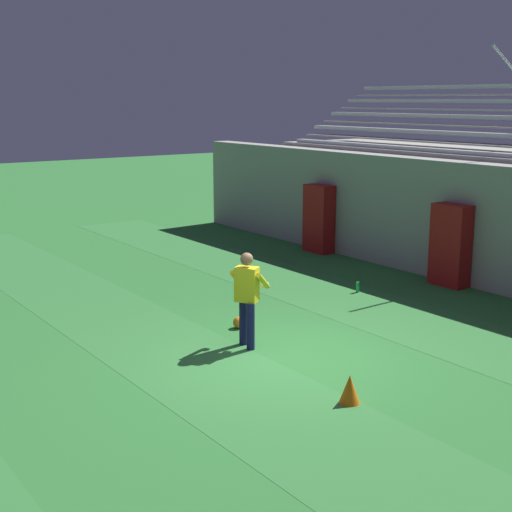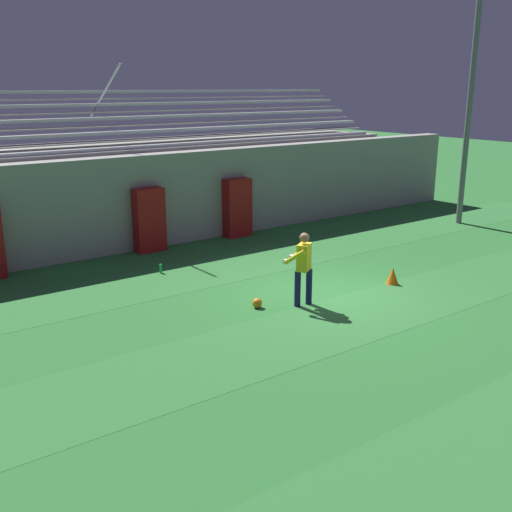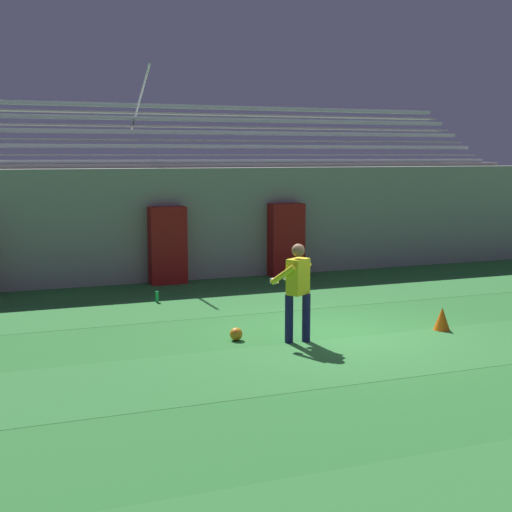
% 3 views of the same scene
% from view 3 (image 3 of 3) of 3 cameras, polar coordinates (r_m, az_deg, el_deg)
% --- Properties ---
extents(ground_plane, '(80.00, 80.00, 0.00)m').
position_cam_3_polar(ground_plane, '(12.68, 6.58, -6.24)').
color(ground_plane, '#2D7533').
extents(turf_stripe_mid, '(28.00, 2.29, 0.01)m').
position_cam_3_polar(turf_stripe_mid, '(11.49, 9.86, -7.81)').
color(turf_stripe_mid, '#337A38').
rests_on(turf_stripe_mid, ground).
extents(turf_stripe_far, '(28.00, 2.29, 0.01)m').
position_cam_3_polar(turf_stripe_far, '(15.49, 1.14, -3.54)').
color(turf_stripe_far, '#337A38').
rests_on(turf_stripe_far, ground).
extents(back_wall, '(24.00, 0.60, 2.80)m').
position_cam_3_polar(back_wall, '(18.37, -2.76, 2.70)').
color(back_wall, '#999691').
rests_on(back_wall, ground).
extents(padding_pillar_gate_left, '(0.89, 0.44, 1.88)m').
position_cam_3_polar(padding_pillar_gate_left, '(17.46, -7.08, 0.85)').
color(padding_pillar_gate_left, maroon).
rests_on(padding_pillar_gate_left, ground).
extents(padding_pillar_gate_right, '(0.89, 0.44, 1.88)m').
position_cam_3_polar(padding_pillar_gate_right, '(18.46, 2.43, 1.30)').
color(padding_pillar_gate_right, maroon).
rests_on(padding_pillar_gate_right, ground).
extents(bleacher_stand, '(18.00, 4.05, 5.43)m').
position_cam_3_polar(bleacher_stand, '(20.59, -4.80, 3.55)').
color(bleacher_stand, '#999691').
rests_on(bleacher_stand, ground).
extents(goalkeeper, '(0.74, 0.71, 1.67)m').
position_cam_3_polar(goalkeeper, '(11.91, 3.30, -2.43)').
color(goalkeeper, '#19194C').
rests_on(goalkeeper, ground).
extents(soccer_ball, '(0.22, 0.22, 0.22)m').
position_cam_3_polar(soccer_ball, '(12.17, -1.60, -6.26)').
color(soccer_ball, orange).
rests_on(soccer_ball, ground).
extents(traffic_cone, '(0.30, 0.30, 0.42)m').
position_cam_3_polar(traffic_cone, '(13.27, 14.66, -4.87)').
color(traffic_cone, orange).
rests_on(traffic_cone, ground).
extents(water_bottle, '(0.07, 0.07, 0.24)m').
position_cam_3_polar(water_bottle, '(15.37, -7.93, -3.26)').
color(water_bottle, green).
rests_on(water_bottle, ground).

